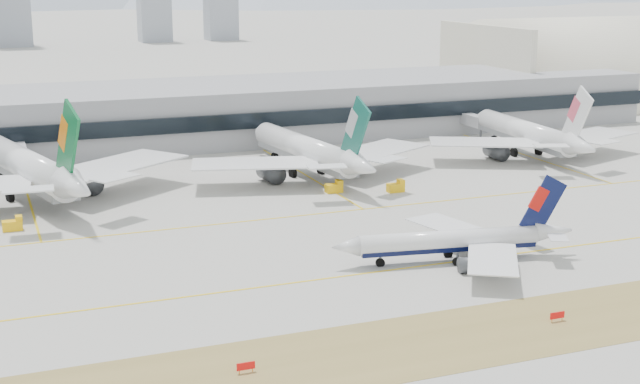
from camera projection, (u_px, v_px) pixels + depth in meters
name	position (u px, v px, depth m)	size (l,w,h in m)	color
ground	(328.00, 267.00, 140.16)	(3000.00, 3000.00, 0.00)	#A9A79E
taxiing_airliner	(457.00, 241.00, 142.34)	(40.62, 34.96, 13.69)	white
widebody_eva	(30.00, 169.00, 180.14)	(64.41, 64.28, 23.70)	white
widebody_cathay	(309.00, 152.00, 200.73)	(59.23, 58.33, 21.25)	white
widebody_china_air	(529.00, 135.00, 222.75)	(57.65, 56.47, 20.58)	white
terminal	(172.00, 114.00, 242.20)	(280.00, 43.10, 15.00)	gray
hangar	(590.00, 102.00, 316.67)	(91.00, 60.00, 60.00)	beige
hold_sign_left	(246.00, 366.00, 102.90)	(2.20, 0.15, 1.35)	red
hold_sign_right	(557.00, 315.00, 118.07)	(2.20, 0.15, 1.35)	red
gse_c	(335.00, 187.00, 187.24)	(3.55, 2.00, 2.60)	yellow
gse_extra	(396.00, 187.00, 187.69)	(3.55, 2.00, 2.60)	yellow
gse_b	(13.00, 225.00, 159.76)	(3.55, 2.00, 2.60)	yellow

